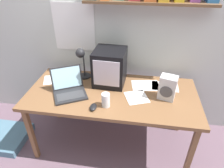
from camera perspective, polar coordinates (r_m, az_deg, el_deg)
The scene contains 14 objects.
ground_plane at distance 2.48m, azimuth -0.00°, elevation -16.13°, with size 12.00×12.00×0.00m, color #6B5260.
back_wall at distance 2.21m, azimuth 2.33°, elevation 18.00°, with size 5.60×0.24×2.60m.
corner_desk at distance 2.03m, azimuth -0.00°, elevation -3.71°, with size 1.69×0.78×0.72m.
crt_monitor at distance 2.06m, azimuth -0.63°, elevation 4.85°, with size 0.33×0.34×0.37m.
laptop at distance 2.01m, azimuth -12.24°, elevation -0.98°, with size 0.41×0.41×0.24m.
desk_lamp at distance 2.14m, azimuth -8.70°, elevation 7.12°, with size 0.13×0.17×0.36m.
juice_glass at distance 1.79m, azimuth -1.79°, elevation -4.76°, with size 0.08×0.08×0.13m.
space_heater at distance 1.93m, azimuth 15.59°, elevation -1.00°, with size 0.18×0.15×0.23m.
computer_mouse at distance 1.80m, azimuth -5.38°, elevation -6.56°, with size 0.06×0.11×0.03m.
loose_paper_near_laptop at distance 1.94m, azimuth 7.04°, elevation -3.77°, with size 0.27×0.27×0.00m.
printed_handout at distance 2.29m, azimuth -16.35°, elevation 1.24°, with size 0.26×0.25×0.00m.
loose_paper_near_monitor at distance 2.16m, azimuth 14.87°, elevation -0.67°, with size 0.27×0.18×0.00m.
open_notebook at distance 2.13m, azimuth 9.56°, elevation -0.41°, with size 0.31×0.25×0.00m.
floor_cushion at distance 2.77m, azimuth -27.85°, elevation -13.32°, with size 0.47×0.47×0.09m.
Camera 1 is at (0.25, -1.61, 1.87)m, focal length 32.00 mm.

